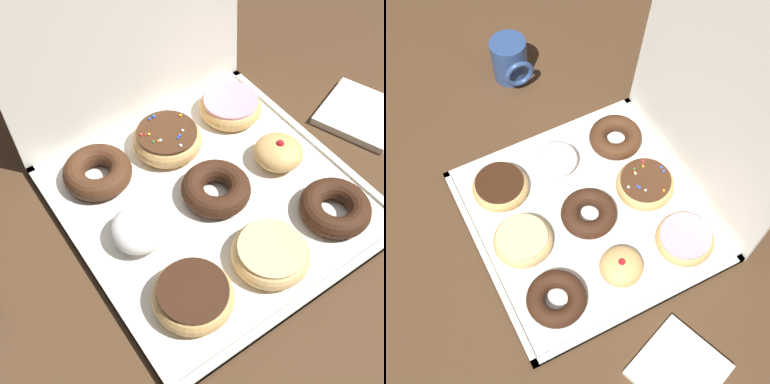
# 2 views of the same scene
# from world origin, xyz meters

# --- Properties ---
(ground_plane) EXTENTS (3.00, 3.00, 0.00)m
(ground_plane) POSITION_xyz_m (0.00, 0.00, 0.00)
(ground_plane) COLOR #4C331E
(donut_box) EXTENTS (0.44, 0.44, 0.01)m
(donut_box) POSITION_xyz_m (0.00, 0.00, 0.01)
(donut_box) COLOR silver
(donut_box) RESTS_ON ground
(box_lid_open) EXTENTS (0.44, 0.05, 0.45)m
(box_lid_open) POSITION_xyz_m (0.00, 0.25, 0.23)
(box_lid_open) COLOR silver
(box_lid_open) RESTS_ON ground
(chocolate_frosted_donut_0) EXTENTS (0.11, 0.11, 0.04)m
(chocolate_frosted_donut_0) POSITION_xyz_m (-0.13, -0.13, 0.03)
(chocolate_frosted_donut_0) COLOR tan
(chocolate_frosted_donut_0) RESTS_ON donut_box
(glazed_ring_donut_1) EXTENTS (0.11, 0.11, 0.03)m
(glazed_ring_donut_1) POSITION_xyz_m (-0.00, -0.14, 0.03)
(glazed_ring_donut_1) COLOR #E5B770
(glazed_ring_donut_1) RESTS_ON donut_box
(chocolate_cake_ring_donut_2) EXTENTS (0.11, 0.11, 0.03)m
(chocolate_cake_ring_donut_2) POSITION_xyz_m (0.13, -0.13, 0.03)
(chocolate_cake_ring_donut_2) COLOR #381E11
(chocolate_cake_ring_donut_2) RESTS_ON donut_box
(powdered_filled_donut_3) EXTENTS (0.08, 0.08, 0.05)m
(powdered_filled_donut_3) POSITION_xyz_m (-0.13, -0.00, 0.03)
(powdered_filled_donut_3) COLOR white
(powdered_filled_donut_3) RESTS_ON donut_box
(chocolate_cake_ring_donut_4) EXTENTS (0.11, 0.11, 0.04)m
(chocolate_cake_ring_donut_4) POSITION_xyz_m (0.01, 0.00, 0.03)
(chocolate_cake_ring_donut_4) COLOR #381E11
(chocolate_cake_ring_donut_4) RESTS_ON donut_box
(jelly_filled_donut_5) EXTENTS (0.08, 0.08, 0.05)m
(jelly_filled_donut_5) POSITION_xyz_m (0.13, -0.00, 0.03)
(jelly_filled_donut_5) COLOR tan
(jelly_filled_donut_5) RESTS_ON donut_box
(chocolate_cake_ring_donut_6) EXTENTS (0.11, 0.11, 0.04)m
(chocolate_cake_ring_donut_6) POSITION_xyz_m (-0.13, 0.14, 0.03)
(chocolate_cake_ring_donut_6) COLOR #472816
(chocolate_cake_ring_donut_6) RESTS_ON donut_box
(sprinkle_donut_7) EXTENTS (0.12, 0.12, 0.04)m
(sprinkle_donut_7) POSITION_xyz_m (0.00, 0.13, 0.03)
(sprinkle_donut_7) COLOR tan
(sprinkle_donut_7) RESTS_ON donut_box
(pink_frosted_donut_8) EXTENTS (0.11, 0.11, 0.03)m
(pink_frosted_donut_8) POSITION_xyz_m (0.14, 0.14, 0.03)
(pink_frosted_donut_8) COLOR tan
(pink_frosted_donut_8) RESTS_ON donut_box
(napkin_stack) EXTENTS (0.18, 0.18, 0.01)m
(napkin_stack) POSITION_xyz_m (0.34, 0.00, 0.01)
(napkin_stack) COLOR white
(napkin_stack) RESTS_ON ground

